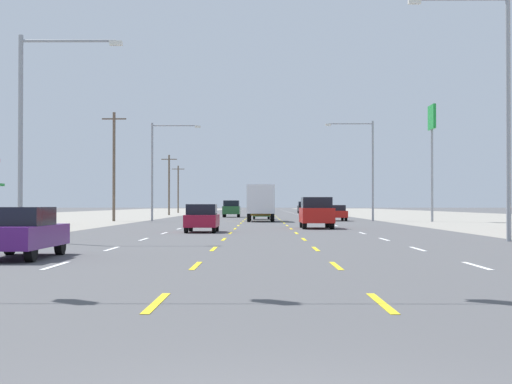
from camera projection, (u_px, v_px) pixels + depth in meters
The scene contains 21 objects.
ground_plane at pixel (262, 221), 71.44m from camera, with size 572.00×572.00×0.00m, color #4C4C4F.
lane_markings at pixel (262, 215), 109.93m from camera, with size 10.64×227.60×0.01m.
signal_span_wire at pixel (270, 14), 15.94m from camera, with size 25.44×0.53×8.90m.
sedan_far_left_nearest at pixel (19, 232), 22.77m from camera, with size 1.80×4.50×1.46m.
hatchback_inner_left_near at pixel (202, 218), 43.88m from camera, with size 1.72×3.90×1.54m.
suv_inner_right_mid at pixel (316, 212), 50.85m from camera, with size 1.98×4.90×1.98m.
box_truck_center_turn_midfar at pixel (261, 201), 71.48m from camera, with size 2.40×7.20×3.23m.
sedan_far_right_far at pixel (336, 213), 73.99m from camera, with size 1.80×4.50×1.46m.
hatchback_center_turn_farther at pixel (261, 212), 81.39m from camera, with size 1.72×3.90×1.54m.
hatchback_far_left_farthest at pixel (200, 211), 88.70m from camera, with size 1.72×3.90×1.54m.
suv_inner_left_distant_a at pixel (231, 209), 94.80m from camera, with size 1.98×4.90×1.98m.
hatchback_far_right_distant_b at pixel (309, 209), 121.26m from camera, with size 1.72×3.90×1.54m.
suv_far_right_distant_c at pixel (304, 207), 135.11m from camera, with size 1.98×4.90×1.98m.
pole_sign_right_row_2 at pixel (432, 131), 70.69m from camera, with size 0.24×2.38×10.30m.
streetlight_left_row_0 at pixel (32, 119), 33.35m from camera, with size 4.33×0.26×8.61m.
streetlight_right_row_0 at pixel (498, 98), 33.24m from camera, with size 4.24×0.26×10.33m.
streetlight_left_row_1 at pixel (158, 163), 73.65m from camera, with size 4.55×0.26×9.03m.
streetlight_right_row_1 at pixel (367, 162), 73.53m from camera, with size 4.46×0.26×9.20m.
utility_pole_left_row_1 at pixel (114, 165), 72.43m from camera, with size 2.20×0.26×9.87m.
utility_pole_left_row_2 at pixel (169, 184), 112.25m from camera, with size 2.20×0.26×8.45m.
utility_pole_left_row_3 at pixel (178, 188), 141.11m from camera, with size 2.20×0.26×8.34m.
Camera 1 is at (-0.12, -5.47, 1.54)m, focal length 56.24 mm.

